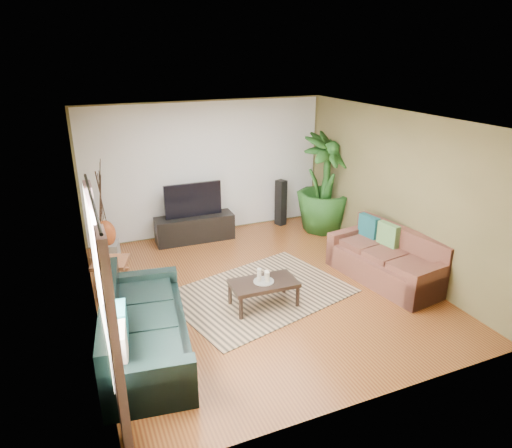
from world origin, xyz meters
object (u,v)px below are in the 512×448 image
speaker_right (281,203)px  pedestal (108,253)px  coffee_table (264,294)px  sofa_left (145,323)px  television (193,200)px  side_table (112,276)px  vase (105,234)px  speaker_left (177,216)px  potted_plant (325,183)px  sofa_right (386,256)px  tv_stand (195,228)px

speaker_right → pedestal: 3.76m
coffee_table → pedestal: bearing=131.4°
sofa_left → television: size_ratio=2.03×
side_table → speaker_right: bearing=24.0°
sofa_left → coffee_table: size_ratio=2.35×
vase → speaker_left: bearing=21.5°
vase → potted_plant: bearing=-0.9°
speaker_left → pedestal: 1.55m
vase → sofa_left: bearing=-86.5°
sofa_right → tv_stand: (-2.45, 2.86, -0.17)m
potted_plant → side_table: (-4.45, -1.05, -0.74)m
coffee_table → pedestal: 3.13m
speaker_right → potted_plant: bearing=-60.6°
sofa_left → speaker_right: 4.92m
sofa_left → television: 3.68m
speaker_right → speaker_left: bearing=161.3°
pedestal → side_table: 1.12m
television → pedestal: 1.90m
sofa_right → speaker_right: (-0.48, 3.00, 0.07)m
sofa_left → speaker_left: (1.24, 3.43, 0.10)m
potted_plant → vase: size_ratio=4.09×
pedestal → side_table: side_table is taller
tv_stand → side_table: (-1.77, -1.53, 0.02)m
speaker_left → potted_plant: 3.09m
sofa_left → speaker_right: bearing=-37.7°
side_table → coffee_table: bearing=-32.7°
speaker_right → vase: bearing=169.9°
sofa_left → speaker_left: 3.65m
potted_plant → vase: (-4.40, 0.07, -0.45)m
television → pedestal: size_ratio=2.92×
speaker_right → side_table: 4.11m
speaker_left → vase: 1.52m
speaker_left → pedestal: bearing=-154.6°
pedestal → vase: bearing=0.0°
pedestal → vase: vase is taller
television → potted_plant: (2.67, -0.50, 0.17)m
coffee_table → tv_stand: tv_stand is taller
tv_stand → potted_plant: bearing=-8.5°
sofa_right → pedestal: size_ratio=5.03×
sofa_left → sofa_right: (4.01, 0.43, 0.00)m
sofa_left → speaker_left: bearing=-11.7°
pedestal → side_table: bearing=-92.4°
sofa_right → speaker_left: speaker_left is taller
coffee_table → side_table: side_table is taller
sofa_left → television: television is taller
sofa_right → speaker_left: bearing=-146.4°
vase → coffee_table: bearing=-50.7°
sofa_left → vase: size_ratio=4.64×
television → speaker_left: 0.47m
television → vase: television is taller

